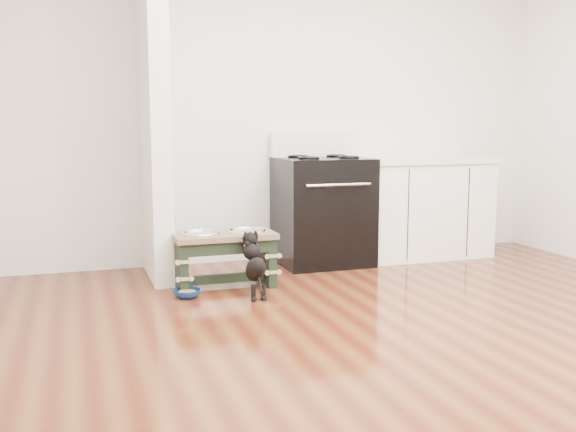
{
  "coord_description": "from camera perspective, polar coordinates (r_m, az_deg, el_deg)",
  "views": [
    {
      "loc": [
        -1.79,
        -2.96,
        1.19
      ],
      "look_at": [
        -0.37,
        1.26,
        0.57
      ],
      "focal_mm": 40.0,
      "sensor_mm": 36.0,
      "label": 1
    }
  ],
  "objects": [
    {
      "name": "ground",
      "position": [
        3.66,
        12.08,
        -11.18
      ],
      "size": [
        5.0,
        5.0,
        0.0
      ],
      "primitive_type": "plane",
      "color": "#491B0D",
      "rests_on": "ground"
    },
    {
      "name": "room_shell",
      "position": [
        3.49,
        12.88,
        14.86
      ],
      "size": [
        5.0,
        5.0,
        5.0
      ],
      "color": "silver",
      "rests_on": "ground"
    },
    {
      "name": "partition_wall",
      "position": [
        5.1,
        -11.85,
        9.61
      ],
      "size": [
        0.15,
        0.8,
        2.7
      ],
      "primitive_type": "cube",
      "color": "silver",
      "rests_on": "ground"
    },
    {
      "name": "oven_range",
      "position": [
        5.56,
        3.08,
        0.61
      ],
      "size": [
        0.76,
        0.69,
        1.14
      ],
      "color": "black",
      "rests_on": "ground"
    },
    {
      "name": "cabinet_run",
      "position": [
        6.01,
        11.74,
        0.77
      ],
      "size": [
        1.24,
        0.64,
        0.91
      ],
      "color": "white",
      "rests_on": "ground"
    },
    {
      "name": "dog_feeder",
      "position": [
        4.79,
        -5.7,
        -2.88
      ],
      "size": [
        0.75,
        0.4,
        0.43
      ],
      "color": "black",
      "rests_on": "ground"
    },
    {
      "name": "puppy",
      "position": [
        4.5,
        -3.05,
        -4.1
      ],
      "size": [
        0.13,
        0.38,
        0.45
      ],
      "color": "black",
      "rests_on": "ground"
    },
    {
      "name": "floor_bowl",
      "position": [
        4.57,
        -8.96,
        -6.82
      ],
      "size": [
        0.22,
        0.22,
        0.06
      ],
      "rotation": [
        0.0,
        0.0,
        -0.19
      ],
      "color": "navy",
      "rests_on": "ground"
    }
  ]
}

